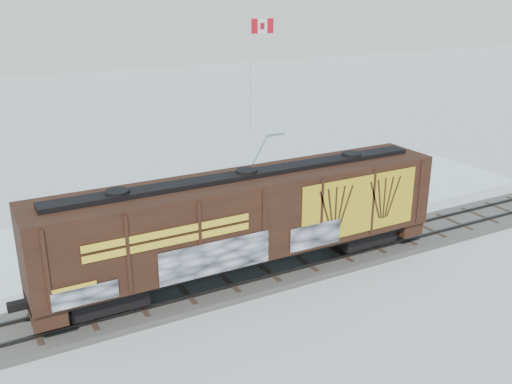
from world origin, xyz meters
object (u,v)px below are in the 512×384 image
car_white (212,209)px  car_silver (226,209)px  flagpole (252,116)px  car_dark (396,185)px  hopper_railcar (247,218)px

car_white → car_silver: bearing=-113.6°
flagpole → car_white: bearing=-130.9°
flagpole → car_silver: bearing=-126.3°
car_white → car_dark: car_white is taller
flagpole → car_silver: (-6.11, -8.31, -3.19)m
flagpole → car_white: flagpole is taller
flagpole → car_dark: size_ratio=2.39×
car_dark → hopper_railcar: bearing=103.0°
hopper_railcar → car_dark: (13.68, 5.59, -2.34)m
hopper_railcar → flagpole: flagpole is taller
hopper_railcar → car_dark: bearing=22.2°
hopper_railcar → car_silver: (2.25, 6.76, -2.27)m
flagpole → car_white: (-6.76, -7.81, -3.23)m
flagpole → car_white: 10.82m
car_silver → car_dark: (11.43, -1.17, -0.06)m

